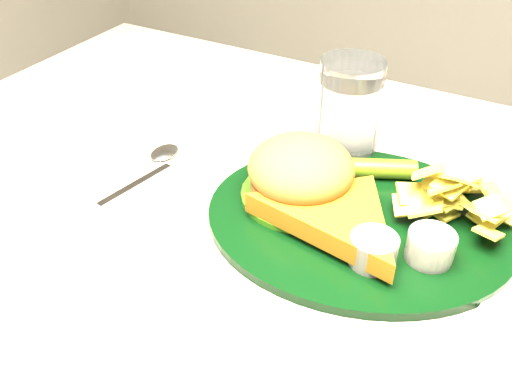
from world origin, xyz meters
The scene contains 3 objects.
dinner_plate centered at (0.08, 0.01, 0.79)m, with size 0.35×0.29×0.08m, color black, non-canonical shape.
water_glass centered at (0.00, 0.15, 0.82)m, with size 0.08×0.08×0.13m, color white.
spoon centered at (-0.20, -0.06, 0.76)m, with size 0.04×0.16×0.01m, color silver, non-canonical shape.
Camera 1 is at (0.22, -0.50, 1.17)m, focal length 40.00 mm.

